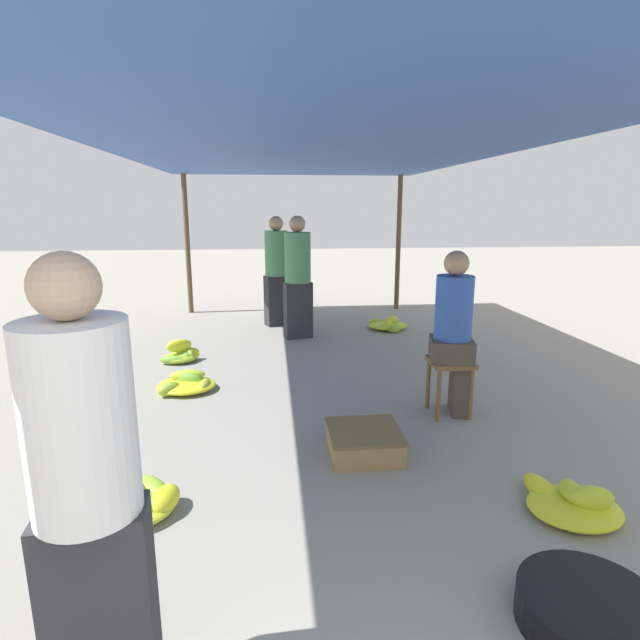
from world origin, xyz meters
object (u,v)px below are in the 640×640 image
(banana_pile_right_0, at_px, (388,325))
(crate_near, at_px, (364,442))
(vendor_foreground, at_px, (88,487))
(banana_pile_left_0, at_px, (142,502))
(shopper_walking_far, at_px, (298,276))
(shopper_walking_mid, at_px, (277,270))
(stool, at_px, (450,371))
(banana_pile_left_2, at_px, (182,355))
(banana_pile_left_1, at_px, (186,383))
(vendor_seated, at_px, (455,330))
(basin_black, at_px, (590,612))
(banana_pile_right_1, at_px, (572,503))

(banana_pile_right_0, xyz_separation_m, crate_near, (-1.03, -3.63, 0.03))
(vendor_foreground, xyz_separation_m, banana_pile_left_0, (-0.15, 1.11, -0.75))
(banana_pile_left_0, height_order, crate_near, crate_near)
(shopper_walking_far, bearing_deg, banana_pile_left_0, -106.05)
(vendor_foreground, bearing_deg, banana_pile_left_0, 97.95)
(shopper_walking_mid, bearing_deg, shopper_walking_far, -70.77)
(stool, relative_size, banana_pile_left_2, 1.04)
(vendor_foreground, bearing_deg, shopper_walking_far, 79.11)
(stool, xyz_separation_m, banana_pile_left_1, (-2.29, 0.78, -0.31))
(vendor_seated, height_order, banana_pile_left_0, vendor_seated)
(shopper_walking_far, bearing_deg, banana_pile_left_1, -122.10)
(vendor_seated, bearing_deg, banana_pile_left_2, 145.75)
(banana_pile_left_2, relative_size, shopper_walking_far, 0.28)
(banana_pile_left_0, bearing_deg, basin_black, -26.20)
(banana_pile_left_1, relative_size, shopper_walking_mid, 0.35)
(banana_pile_left_1, relative_size, crate_near, 1.09)
(banana_pile_right_0, bearing_deg, vendor_foreground, -113.11)
(banana_pile_left_0, height_order, banana_pile_right_1, banana_pile_right_1)
(vendor_foreground, distance_m, shopper_walking_far, 5.05)
(vendor_seated, height_order, banana_pile_left_1, vendor_seated)
(vendor_seated, relative_size, shopper_walking_mid, 0.87)
(banana_pile_right_1, bearing_deg, vendor_foreground, -159.33)
(basin_black, bearing_deg, banana_pile_left_2, 120.49)
(stool, relative_size, banana_pile_right_0, 0.86)
(basin_black, bearing_deg, stool, 85.26)
(stool, relative_size, crate_near, 0.94)
(banana_pile_left_1, xyz_separation_m, banana_pile_right_1, (2.51, -2.22, -0.00))
(basin_black, height_order, banana_pile_left_0, banana_pile_left_0)
(basin_black, relative_size, shopper_walking_far, 0.37)
(banana_pile_left_2, bearing_deg, banana_pile_right_1, -49.47)
(shopper_walking_mid, bearing_deg, crate_near, -82.36)
(basin_black, xyz_separation_m, banana_pile_left_1, (-2.11, 2.98, -0.01))
(stool, distance_m, banana_pile_right_0, 3.02)
(banana_pile_left_0, relative_size, banana_pile_right_0, 0.92)
(vendor_seated, height_order, banana_pile_right_0, vendor_seated)
(banana_pile_left_2, bearing_deg, crate_near, -54.89)
(banana_pile_right_0, bearing_deg, banana_pile_left_0, -119.95)
(stool, distance_m, shopper_walking_far, 2.92)
(banana_pile_right_1, bearing_deg, shopper_walking_far, 107.94)
(banana_pile_left_0, height_order, shopper_walking_mid, shopper_walking_mid)
(vendor_seated, xyz_separation_m, banana_pile_left_1, (-2.32, 0.78, -0.66))
(vendor_foreground, distance_m, banana_pile_left_1, 3.18)
(vendor_foreground, distance_m, stool, 3.13)
(vendor_seated, distance_m, banana_pile_right_1, 1.60)
(shopper_walking_mid, bearing_deg, banana_pile_left_2, -123.04)
(crate_near, height_order, shopper_walking_mid, shopper_walking_mid)
(vendor_foreground, height_order, stool, vendor_foreground)
(banana_pile_right_1, relative_size, crate_near, 1.14)
(vendor_seated, distance_m, banana_pile_left_1, 2.53)
(banana_pile_left_0, bearing_deg, banana_pile_right_1, -5.77)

